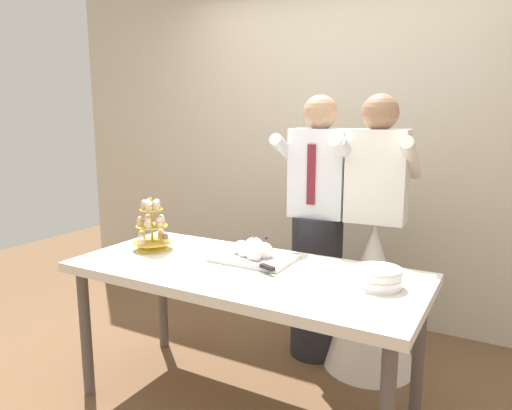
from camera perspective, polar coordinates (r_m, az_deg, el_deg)
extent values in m
plane|color=brown|center=(2.76, -1.42, -23.08)|extent=(8.00, 8.00, 0.00)
cube|color=beige|center=(3.65, 10.57, 9.19)|extent=(5.20, 0.10, 2.90)
cube|color=silver|center=(2.42, -1.50, -8.17)|extent=(1.80, 0.80, 0.05)
cylinder|color=#564C47|center=(2.84, -19.84, -14.32)|extent=(0.06, 0.06, 0.72)
cylinder|color=#564C47|center=(3.26, -11.21, -10.61)|extent=(0.06, 0.06, 0.72)
cylinder|color=#564C47|center=(2.60, 18.98, -16.74)|extent=(0.06, 0.06, 0.72)
cylinder|color=gold|center=(2.80, -12.35, -5.15)|extent=(0.17, 0.17, 0.01)
cylinder|color=gold|center=(2.77, -12.47, -2.23)|extent=(0.01, 0.01, 0.31)
cylinder|color=gold|center=(2.79, -12.38, -4.38)|extent=(0.23, 0.23, 0.01)
cylinder|color=#D1B784|center=(2.74, -10.87, -4.24)|extent=(0.04, 0.04, 0.03)
sphere|color=brown|center=(2.73, -10.89, -3.75)|extent=(0.04, 0.04, 0.04)
cylinder|color=#D1B784|center=(2.86, -11.38, -3.65)|extent=(0.04, 0.04, 0.03)
sphere|color=#EAB7C6|center=(2.85, -11.40, -3.18)|extent=(0.04, 0.04, 0.04)
cylinder|color=#D1B784|center=(2.85, -13.60, -3.77)|extent=(0.04, 0.04, 0.03)
sphere|color=#D6B27A|center=(2.84, -13.62, -3.31)|extent=(0.04, 0.04, 0.04)
cylinder|color=#D1B784|center=(2.73, -13.62, -4.43)|extent=(0.04, 0.04, 0.03)
sphere|color=white|center=(2.72, -13.64, -3.94)|extent=(0.04, 0.04, 0.04)
cylinder|color=gold|center=(2.77, -12.46, -2.48)|extent=(0.18, 0.18, 0.01)
cylinder|color=#D1B784|center=(2.72, -11.61, -2.32)|extent=(0.04, 0.04, 0.03)
sphere|color=#EAB7C6|center=(2.71, -11.63, -1.83)|extent=(0.04, 0.04, 0.04)
cylinder|color=#D1B784|center=(2.79, -11.36, -1.96)|extent=(0.04, 0.04, 0.03)
sphere|color=beige|center=(2.79, -11.37, -1.48)|extent=(0.04, 0.04, 0.04)
cylinder|color=#D1B784|center=(2.82, -12.88, -1.90)|extent=(0.04, 0.04, 0.03)
sphere|color=#EAB7C6|center=(2.82, -12.90, -1.42)|extent=(0.04, 0.04, 0.04)
cylinder|color=#D1B784|center=(2.78, -13.74, -2.15)|extent=(0.04, 0.04, 0.03)
sphere|color=#D6B27A|center=(2.77, -13.76, -1.67)|extent=(0.04, 0.04, 0.04)
cylinder|color=#D1B784|center=(2.71, -12.86, -2.43)|extent=(0.04, 0.04, 0.03)
sphere|color=#EAB7C6|center=(2.70, -12.88, -1.93)|extent=(0.04, 0.04, 0.04)
cylinder|color=gold|center=(2.75, -12.53, -0.55)|extent=(0.13, 0.13, 0.01)
cylinder|color=#D1B784|center=(2.72, -12.03, -0.29)|extent=(0.04, 0.04, 0.03)
sphere|color=beige|center=(2.71, -12.05, 0.20)|extent=(0.04, 0.04, 0.04)
cylinder|color=#D1B784|center=(2.76, -11.86, -0.12)|extent=(0.04, 0.04, 0.03)
sphere|color=#EAB7C6|center=(2.76, -11.88, 0.37)|extent=(0.04, 0.04, 0.04)
cylinder|color=#D1B784|center=(2.78, -12.79, -0.08)|extent=(0.04, 0.04, 0.03)
sphere|color=white|center=(2.78, -12.81, 0.40)|extent=(0.04, 0.04, 0.04)
cylinder|color=#D1B784|center=(2.75, -13.31, -0.22)|extent=(0.04, 0.04, 0.03)
sphere|color=#EAB7C6|center=(2.75, -13.34, 0.27)|extent=(0.04, 0.04, 0.04)
cylinder|color=#D1B784|center=(2.71, -12.79, -0.35)|extent=(0.04, 0.04, 0.03)
sphere|color=white|center=(2.71, -12.81, 0.14)|extent=(0.04, 0.04, 0.04)
cube|color=silver|center=(2.55, -0.25, -6.36)|extent=(0.42, 0.31, 0.02)
sphere|color=white|center=(2.51, 0.99, -5.58)|extent=(0.09, 0.09, 0.09)
sphere|color=white|center=(2.56, 0.75, -5.38)|extent=(0.07, 0.07, 0.07)
sphere|color=white|center=(2.60, -0.27, -5.14)|extent=(0.07, 0.07, 0.07)
sphere|color=white|center=(2.57, -1.78, -5.21)|extent=(0.09, 0.09, 0.09)
sphere|color=white|center=(2.51, -1.28, -5.69)|extent=(0.08, 0.08, 0.08)
sphere|color=white|center=(2.46, -0.24, -6.05)|extent=(0.08, 0.08, 0.08)
sphere|color=white|center=(2.53, -0.26, -5.13)|extent=(0.11, 0.11, 0.11)
sphere|color=#DB474C|center=(2.52, -0.35, -4.05)|extent=(0.02, 0.02, 0.02)
sphere|color=#DB474C|center=(2.49, -0.23, -4.50)|extent=(0.02, 0.02, 0.02)
sphere|color=#2D1938|center=(2.53, 1.26, -4.01)|extent=(0.02, 0.02, 0.02)
sphere|color=#B21923|center=(2.51, -0.24, -4.06)|extent=(0.02, 0.02, 0.02)
sphere|color=#DB474C|center=(2.52, -0.44, -4.44)|extent=(0.02, 0.02, 0.02)
sphere|color=#2D1938|center=(2.54, -0.57, -4.01)|extent=(0.02, 0.02, 0.02)
cube|color=silver|center=(2.43, -0.98, -6.79)|extent=(0.22, 0.10, 0.00)
cube|color=black|center=(2.32, 1.37, -7.51)|extent=(0.09, 0.06, 0.02)
cylinder|color=white|center=(2.23, 14.40, -9.41)|extent=(0.21, 0.21, 0.01)
cylinder|color=white|center=(2.23, 14.56, -9.13)|extent=(0.21, 0.21, 0.01)
cylinder|color=white|center=(2.22, 14.52, -8.88)|extent=(0.21, 0.21, 0.01)
cylinder|color=white|center=(2.22, 14.54, -8.61)|extent=(0.21, 0.21, 0.01)
cylinder|color=white|center=(2.22, 14.52, -8.30)|extent=(0.21, 0.21, 0.01)
cylinder|color=white|center=(2.21, 14.58, -8.04)|extent=(0.21, 0.21, 0.01)
cylinder|color=white|center=(2.21, 14.61, -7.77)|extent=(0.21, 0.21, 0.01)
cylinder|color=white|center=(2.21, 14.58, -7.48)|extent=(0.21, 0.21, 0.01)
cylinder|color=#232328|center=(3.10, 7.26, -9.68)|extent=(0.32, 0.32, 0.92)
cube|color=white|center=(2.93, 7.60, 3.85)|extent=(0.35, 0.22, 0.54)
sphere|color=tan|center=(2.91, 7.78, 11.00)|extent=(0.21, 0.21, 0.21)
cylinder|color=white|center=(2.98, 4.01, 6.13)|extent=(0.11, 0.49, 0.28)
cylinder|color=white|center=(2.87, 11.13, 5.77)|extent=(0.11, 0.49, 0.28)
cube|color=maroon|center=(2.83, 6.67, 3.64)|extent=(0.05, 0.02, 0.36)
cone|color=white|center=(3.01, 13.77, -10.54)|extent=(0.56, 0.56, 0.92)
cube|color=white|center=(2.83, 14.42, 3.38)|extent=(0.35, 0.22, 0.54)
sphere|color=#997054|center=(2.81, 14.77, 10.76)|extent=(0.21, 0.21, 0.21)
cylinder|color=white|center=(2.87, 10.63, 5.79)|extent=(0.11, 0.49, 0.28)
cylinder|color=white|center=(2.79, 18.21, 5.31)|extent=(0.11, 0.49, 0.28)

